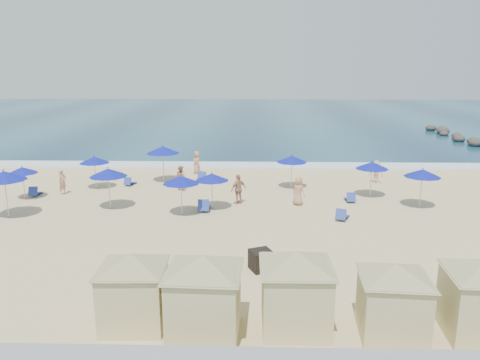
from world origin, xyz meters
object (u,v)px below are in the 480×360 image
(beachgoer_2, at_px, (239,189))
(beachgoer_5, at_px, (298,191))
(cabana_0, at_px, (133,280))
(trash_bin, at_px, (261,260))
(umbrella_5, at_px, (212,177))
(umbrella_4, at_px, (163,150))
(beachgoer_4, at_px, (197,162))
(cabana_2, at_px, (296,280))
(umbrella_7, at_px, (292,159))
(umbrella_8, at_px, (372,165))
(umbrella_1, at_px, (4,176))
(umbrella_3, at_px, (108,173))
(umbrella_0, at_px, (22,170))
(beachgoer_3, at_px, (376,172))
(cabana_1, at_px, (204,285))
(umbrella_2, at_px, (94,160))
(umbrella_9, at_px, (423,173))
(umbrella_6, at_px, (181,180))
(beachgoer_1, at_px, (181,178))
(beachgoer_0, at_px, (62,182))
(cabana_3, at_px, (394,290))

(beachgoer_2, xyz_separation_m, beachgoer_5, (3.54, -0.15, -0.05))
(cabana_0, xyz_separation_m, beachgoer_2, (2.89, 13.53, -0.61))
(trash_bin, distance_m, umbrella_5, 8.74)
(umbrella_4, distance_m, umbrella_5, 7.61)
(umbrella_4, distance_m, beachgoer_4, 3.68)
(cabana_2, height_order, umbrella_7, cabana_2)
(umbrella_8, bearing_deg, umbrella_1, -167.31)
(umbrella_1, distance_m, beachgoer_4, 14.25)
(umbrella_3, bearing_deg, beachgoer_5, 5.43)
(umbrella_0, height_order, umbrella_1, umbrella_1)
(beachgoer_3, bearing_deg, cabana_1, -80.51)
(cabana_2, relative_size, umbrella_1, 1.68)
(umbrella_5, bearing_deg, umbrella_2, 151.44)
(umbrella_4, height_order, beachgoer_2, umbrella_4)
(umbrella_2, distance_m, umbrella_9, 20.60)
(umbrella_6, relative_size, umbrella_9, 0.98)
(cabana_2, distance_m, umbrella_2, 20.67)
(umbrella_4, relative_size, umbrella_9, 1.12)
(beachgoer_1, bearing_deg, umbrella_8, -139.87)
(cabana_0, distance_m, umbrella_9, 18.73)
(cabana_0, xyz_separation_m, beachgoer_0, (-8.42, 15.31, -0.71))
(umbrella_1, height_order, umbrella_7, umbrella_1)
(umbrella_1, xyz_separation_m, umbrella_3, (5.07, 1.74, -0.19))
(cabana_3, xyz_separation_m, umbrella_1, (-17.52, 11.01, 0.84))
(umbrella_4, relative_size, beachgoer_2, 1.48)
(umbrella_5, relative_size, umbrella_6, 0.95)
(umbrella_0, xyz_separation_m, umbrella_1, (0.83, -3.61, 0.50))
(umbrella_0, bearing_deg, umbrella_9, -2.86)
(umbrella_7, distance_m, beachgoer_4, 8.16)
(trash_bin, xyz_separation_m, umbrella_3, (-8.56, 8.15, 1.72))
(umbrella_5, height_order, umbrella_8, umbrella_8)
(umbrella_3, bearing_deg, cabana_3, -45.68)
(cabana_1, bearing_deg, umbrella_1, 136.83)
(umbrella_2, height_order, beachgoer_3, umbrella_2)
(umbrella_7, xyz_separation_m, umbrella_8, (4.81, -2.01, 0.02))
(beachgoer_3, bearing_deg, umbrella_9, -42.40)
(umbrella_1, xyz_separation_m, beachgoer_3, (21.93, 8.23, -1.51))
(beachgoer_0, bearing_deg, cabana_1, -119.80)
(cabana_0, relative_size, cabana_2, 0.94)
(cabana_0, xyz_separation_m, beachgoer_4, (-0.53, 21.54, -0.64))
(cabana_3, xyz_separation_m, umbrella_2, (-14.76, 17.25, 0.48))
(cabana_1, bearing_deg, beachgoer_2, 87.49)
(cabana_0, distance_m, umbrella_2, 18.18)
(cabana_0, height_order, beachgoer_5, cabana_0)
(cabana_2, bearing_deg, umbrella_6, 114.83)
(beachgoer_1, xyz_separation_m, beachgoer_3, (13.39, 2.19, -0.02))
(umbrella_7, bearing_deg, cabana_1, -102.84)
(umbrella_8, xyz_separation_m, beachgoer_5, (-4.71, -1.88, -1.17))
(beachgoer_1, xyz_separation_m, beachgoer_5, (7.45, -3.27, 0.03))
(beachgoer_4, bearing_deg, umbrella_6, -23.67)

